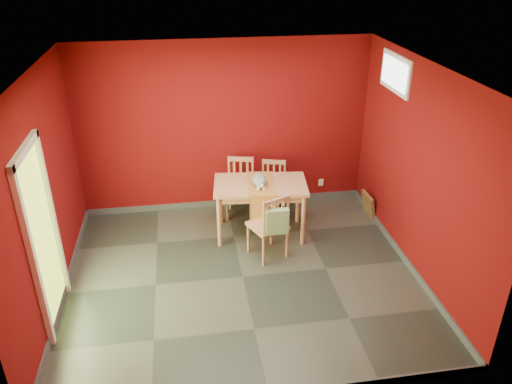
{
  "coord_description": "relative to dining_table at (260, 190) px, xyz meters",
  "views": [
    {
      "loc": [
        -0.66,
        -5.29,
        3.96
      ],
      "look_at": [
        0.25,
        0.45,
        1.0
      ],
      "focal_mm": 35.0,
      "sensor_mm": 36.0,
      "label": 1
    }
  ],
  "objects": [
    {
      "name": "table_runner",
      "position": [
        -0.0,
        -0.13,
        0.04
      ],
      "size": [
        0.47,
        0.83,
        0.4
      ],
      "color": "#AB6D2C",
      "rests_on": "dining_table"
    },
    {
      "name": "picture_frame",
      "position": [
        1.78,
        0.24,
        -0.53
      ],
      "size": [
        0.14,
        0.39,
        0.39
      ],
      "color": "brown",
      "rests_on": "ground"
    },
    {
      "name": "chair_far_left",
      "position": [
        -0.22,
        0.63,
        -0.25
      ],
      "size": [
        0.52,
        0.52,
        0.93
      ],
      "color": "tan",
      "rests_on": "ground"
    },
    {
      "name": "outlet_plate",
      "position": [
        1.19,
        0.95,
        -0.42
      ],
      "size": [
        0.08,
        0.02,
        0.12
      ],
      "primitive_type": "cube",
      "color": "silver",
      "rests_on": "room_shell"
    },
    {
      "name": "doorway",
      "position": [
        -2.64,
        -1.44,
        0.4
      ],
      "size": [
        0.06,
        1.01,
        2.13
      ],
      "color": "#B7D838",
      "rests_on": "ground"
    },
    {
      "name": "window",
      "position": [
        1.82,
        -0.04,
        1.63
      ],
      "size": [
        0.05,
        0.9,
        0.5
      ],
      "color": "white",
      "rests_on": "room_shell"
    },
    {
      "name": "cat",
      "position": [
        -0.02,
        -0.04,
        0.21
      ],
      "size": [
        0.4,
        0.47,
        0.21
      ],
      "primitive_type": null,
      "rotation": [
        0.0,
        0.0,
        -0.51
      ],
      "color": "slate",
      "rests_on": "table_runner"
    },
    {
      "name": "ground",
      "position": [
        -0.41,
        -1.04,
        -0.72
      ],
      "size": [
        4.5,
        4.5,
        0.0
      ],
      "primitive_type": "plane",
      "color": "#2D342D",
      "rests_on": "ground"
    },
    {
      "name": "tote_bag",
      "position": [
        0.08,
        -0.83,
        -0.05
      ],
      "size": [
        0.3,
        0.18,
        0.42
      ],
      "color": "#799F65",
      "rests_on": "chair_near"
    },
    {
      "name": "room_shell",
      "position": [
        -0.41,
        -1.04,
        -0.67
      ],
      "size": [
        4.5,
        4.5,
        4.5
      ],
      "color": "#610A0A",
      "rests_on": "ground"
    },
    {
      "name": "chair_far_right",
      "position": [
        0.31,
        0.61,
        -0.28
      ],
      "size": [
        0.49,
        0.49,
        0.86
      ],
      "color": "tan",
      "rests_on": "ground"
    },
    {
      "name": "dining_table",
      "position": [
        0.0,
        0.0,
        0.0
      ],
      "size": [
        1.4,
        0.92,
        0.83
      ],
      "color": "tan",
      "rests_on": "ground"
    },
    {
      "name": "chair_near",
      "position": [
        0.03,
        -0.62,
        -0.23
      ],
      "size": [
        0.6,
        0.6,
        0.97
      ],
      "color": "tan",
      "rests_on": "ground"
    }
  ]
}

